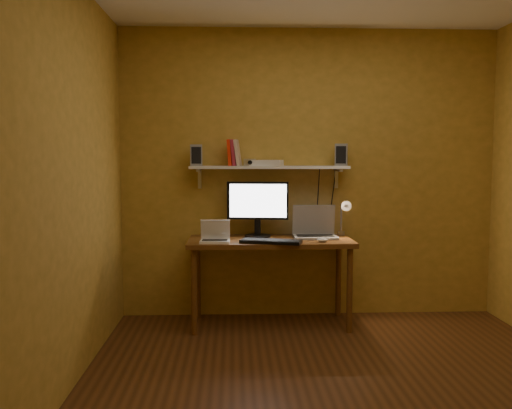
{
  "coord_description": "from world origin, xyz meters",
  "views": [
    {
      "loc": [
        -0.68,
        -3.31,
        1.45
      ],
      "look_at": [
        -0.5,
        1.18,
        1.06
      ],
      "focal_mm": 38.0,
      "sensor_mm": 36.0,
      "label": 1
    }
  ],
  "objects_px": {
    "desk": "(270,249)",
    "laptop": "(315,229)",
    "speaker_left": "(196,155)",
    "router": "(264,163)",
    "keyboard": "(271,241)",
    "netbook": "(215,236)",
    "speaker_right": "(341,155)",
    "desk_lamp": "(344,213)",
    "wall_shelf": "(269,168)",
    "mouse": "(323,240)",
    "monitor": "(258,206)",
    "shelf_camera": "(250,162)"
  },
  "relations": [
    {
      "from": "mouse",
      "to": "router",
      "type": "distance_m",
      "value": 0.87
    },
    {
      "from": "keyboard",
      "to": "desk_lamp",
      "type": "bearing_deg",
      "value": 43.27
    },
    {
      "from": "speaker_left",
      "to": "router",
      "type": "bearing_deg",
      "value": -3.0
    },
    {
      "from": "wall_shelf",
      "to": "router",
      "type": "xyz_separation_m",
      "value": [
        -0.04,
        0.0,
        0.04
      ]
    },
    {
      "from": "monitor",
      "to": "speaker_right",
      "type": "distance_m",
      "value": 0.87
    },
    {
      "from": "monitor",
      "to": "laptop",
      "type": "distance_m",
      "value": 0.54
    },
    {
      "from": "netbook",
      "to": "desk",
      "type": "bearing_deg",
      "value": 19.0
    },
    {
      "from": "wall_shelf",
      "to": "router",
      "type": "relative_size",
      "value": 4.47
    },
    {
      "from": "speaker_left",
      "to": "shelf_camera",
      "type": "distance_m",
      "value": 0.47
    },
    {
      "from": "laptop",
      "to": "desk_lamp",
      "type": "xyz_separation_m",
      "value": [
        0.26,
        0.03,
        0.14
      ]
    },
    {
      "from": "desk_lamp",
      "to": "router",
      "type": "height_order",
      "value": "router"
    },
    {
      "from": "keyboard",
      "to": "speaker_right",
      "type": "relative_size",
      "value": 2.55
    },
    {
      "from": "desk_lamp",
      "to": "router",
      "type": "xyz_separation_m",
      "value": [
        -0.7,
        0.07,
        0.44
      ]
    },
    {
      "from": "desk",
      "to": "laptop",
      "type": "height_order",
      "value": "laptop"
    },
    {
      "from": "laptop",
      "to": "router",
      "type": "xyz_separation_m",
      "value": [
        -0.44,
        0.1,
        0.58
      ]
    },
    {
      "from": "mouse",
      "to": "shelf_camera",
      "type": "bearing_deg",
      "value": 160.33
    },
    {
      "from": "wall_shelf",
      "to": "mouse",
      "type": "bearing_deg",
      "value": -41.23
    },
    {
      "from": "keyboard",
      "to": "router",
      "type": "height_order",
      "value": "router"
    },
    {
      "from": "mouse",
      "to": "speaker_right",
      "type": "height_order",
      "value": "speaker_right"
    },
    {
      "from": "mouse",
      "to": "speaker_right",
      "type": "relative_size",
      "value": 0.48
    },
    {
      "from": "speaker_right",
      "to": "keyboard",
      "type": "bearing_deg",
      "value": -134.15
    },
    {
      "from": "monitor",
      "to": "desk_lamp",
      "type": "xyz_separation_m",
      "value": [
        0.76,
        -0.01,
        -0.06
      ]
    },
    {
      "from": "desk_lamp",
      "to": "wall_shelf",
      "type": "bearing_deg",
      "value": 174.12
    },
    {
      "from": "wall_shelf",
      "to": "speaker_left",
      "type": "height_order",
      "value": "speaker_left"
    },
    {
      "from": "keyboard",
      "to": "speaker_right",
      "type": "bearing_deg",
      "value": 47.7
    },
    {
      "from": "laptop",
      "to": "desk_lamp",
      "type": "relative_size",
      "value": 1.0
    },
    {
      "from": "wall_shelf",
      "to": "laptop",
      "type": "distance_m",
      "value": 0.67
    },
    {
      "from": "wall_shelf",
      "to": "speaker_right",
      "type": "height_order",
      "value": "speaker_right"
    },
    {
      "from": "speaker_left",
      "to": "router",
      "type": "xyz_separation_m",
      "value": [
        0.6,
        0.02,
        -0.07
      ]
    },
    {
      "from": "keyboard",
      "to": "desk_lamp",
      "type": "xyz_separation_m",
      "value": [
        0.67,
        0.34,
        0.2
      ]
    },
    {
      "from": "mouse",
      "to": "shelf_camera",
      "type": "relative_size",
      "value": 0.89
    },
    {
      "from": "wall_shelf",
      "to": "monitor",
      "type": "bearing_deg",
      "value": -148.95
    },
    {
      "from": "desk_lamp",
      "to": "speaker_right",
      "type": "height_order",
      "value": "speaker_right"
    },
    {
      "from": "monitor",
      "to": "shelf_camera",
      "type": "xyz_separation_m",
      "value": [
        -0.07,
        0.01,
        0.38
      ]
    },
    {
      "from": "desk",
      "to": "shelf_camera",
      "type": "distance_m",
      "value": 0.77
    },
    {
      "from": "laptop",
      "to": "shelf_camera",
      "type": "relative_size",
      "value": 3.59
    },
    {
      "from": "keyboard",
      "to": "mouse",
      "type": "distance_m",
      "value": 0.43
    },
    {
      "from": "mouse",
      "to": "laptop",
      "type": "bearing_deg",
      "value": 103.9
    },
    {
      "from": "keyboard",
      "to": "speaker_right",
      "type": "distance_m",
      "value": 1.04
    },
    {
      "from": "monitor",
      "to": "router",
      "type": "distance_m",
      "value": 0.39
    },
    {
      "from": "speaker_right",
      "to": "speaker_left",
      "type": "bearing_deg",
      "value": -165.13
    },
    {
      "from": "monitor",
      "to": "speaker_right",
      "type": "xyz_separation_m",
      "value": [
        0.74,
        0.05,
        0.45
      ]
    },
    {
      "from": "desk_lamp",
      "to": "router",
      "type": "distance_m",
      "value": 0.83
    },
    {
      "from": "netbook",
      "to": "speaker_right",
      "type": "height_order",
      "value": "speaker_right"
    },
    {
      "from": "keyboard",
      "to": "laptop",
      "type": "bearing_deg",
      "value": 53.92
    },
    {
      "from": "wall_shelf",
      "to": "netbook",
      "type": "relative_size",
      "value": 5.65
    },
    {
      "from": "netbook",
      "to": "speaker_right",
      "type": "distance_m",
      "value": 1.34
    },
    {
      "from": "speaker_right",
      "to": "wall_shelf",
      "type": "bearing_deg",
      "value": -166.52
    },
    {
      "from": "keyboard",
      "to": "shelf_camera",
      "type": "height_order",
      "value": "shelf_camera"
    },
    {
      "from": "monitor",
      "to": "keyboard",
      "type": "xyz_separation_m",
      "value": [
        0.09,
        -0.34,
        -0.26
      ]
    }
  ]
}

